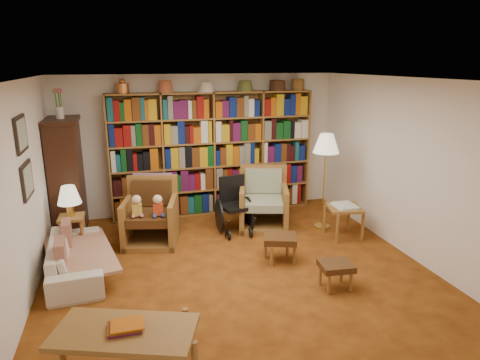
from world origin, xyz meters
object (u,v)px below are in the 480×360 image
object	(u,v)px
side_table_lamp	(72,227)
floor_lamp	(326,147)
armchair_leather	(150,215)
sofa	(76,257)
armchair_sage	(262,204)
footstool_b	(336,268)
coffee_table	(125,335)
wheelchair	(234,207)
footstool_a	(280,240)
side_table_papers	(344,211)

from	to	relation	value
side_table_lamp	floor_lamp	bearing A→B (deg)	-1.26
side_table_lamp	armchair_leather	world-z (taller)	armchair_leather
sofa	armchair_sage	xyz separation A→B (m)	(2.89, 1.03, 0.14)
footstool_b	coffee_table	distance (m)	2.67
wheelchair	floor_lamp	bearing A→B (deg)	-9.91
side_table_lamp	wheelchair	world-z (taller)	wheelchair
sofa	side_table_lamp	size ratio (longest dim) A/B	2.95
sofa	side_table_lamp	xyz separation A→B (m)	(-0.10, 0.74, 0.15)
armchair_sage	footstool_b	xyz separation A→B (m)	(0.21, -2.27, -0.11)
armchair_leather	footstool_a	bearing A→B (deg)	-36.21
footstool_a	footstool_b	distance (m)	0.97
sofa	armchair_leather	world-z (taller)	armchair_leather
footstool_a	side_table_lamp	bearing A→B (deg)	158.66
armchair_sage	footstool_a	bearing A→B (deg)	-97.71
armchair_leather	wheelchair	distance (m)	1.36
floor_lamp	footstool_b	xyz separation A→B (m)	(-0.75, -1.89, -1.10)
sofa	coffee_table	bearing A→B (deg)	-168.05
sofa	wheelchair	bearing A→B (deg)	-72.50
armchair_sage	coffee_table	world-z (taller)	armchair_sage
floor_lamp	side_table_papers	distance (m)	1.06
sofa	armchair_leather	size ratio (longest dim) A/B	1.63
footstool_b	armchair_leather	bearing A→B (deg)	134.54
armchair_sage	wheelchair	size ratio (longest dim) A/B	1.15
footstool_a	armchair_sage	bearing A→B (deg)	82.29
sofa	coffee_table	distance (m)	2.23
side_table_papers	footstool_a	xyz separation A→B (m)	(-1.28, -0.55, -0.12)
side_table_lamp	coffee_table	xyz separation A→B (m)	(0.69, -2.88, 0.03)
armchair_sage	wheelchair	distance (m)	0.53
armchair_sage	coffee_table	bearing A→B (deg)	-125.90
sofa	side_table_papers	bearing A→B (deg)	-90.66
footstool_b	coffee_table	size ratio (longest dim) A/B	0.31
wheelchair	footstool_a	size ratio (longest dim) A/B	1.66
armchair_sage	coffee_table	distance (m)	3.92
floor_lamp	coffee_table	bearing A→B (deg)	-139.34
wheelchair	floor_lamp	xyz separation A→B (m)	(1.47, -0.26, 0.96)
armchair_sage	side_table_papers	size ratio (longest dim) A/B	1.72
footstool_a	floor_lamp	bearing A→B (deg)	41.36
side_table_papers	footstool_b	distance (m)	1.69
armchair_leather	armchair_sage	world-z (taller)	armchair_leather
armchair_sage	floor_lamp	distance (m)	1.43
coffee_table	side_table_papers	bearing A→B (deg)	34.59
armchair_sage	footstool_b	world-z (taller)	armchair_sage
side_table_papers	coffee_table	bearing A→B (deg)	-145.41
side_table_lamp	footstool_b	size ratio (longest dim) A/B	1.31
side_table_lamp	armchair_leather	bearing A→B (deg)	7.07
armchair_sage	coffee_table	size ratio (longest dim) A/B	0.78
sofa	footstool_a	world-z (taller)	sofa
coffee_table	footstool_b	bearing A→B (deg)	19.82
floor_lamp	footstool_a	world-z (taller)	floor_lamp
floor_lamp	side_table_papers	bearing A→B (deg)	-73.10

